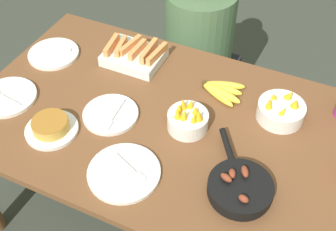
% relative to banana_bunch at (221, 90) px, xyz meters
% --- Properties ---
extents(ground_plane, '(14.00, 14.00, 0.00)m').
position_rel_banana_bunch_xyz_m(ground_plane, '(-0.14, -0.24, -0.74)').
color(ground_plane, '#383D33').
extents(dining_table, '(1.65, 0.98, 0.72)m').
position_rel_banana_bunch_xyz_m(dining_table, '(-0.14, -0.24, -0.11)').
color(dining_table, brown).
rests_on(dining_table, ground_plane).
extents(banana_bunch, '(0.20, 0.17, 0.04)m').
position_rel_banana_bunch_xyz_m(banana_bunch, '(0.00, 0.00, 0.00)').
color(banana_bunch, yellow).
rests_on(banana_bunch, dining_table).
extents(melon_tray, '(0.27, 0.21, 0.10)m').
position_rel_banana_bunch_xyz_m(melon_tray, '(-0.44, 0.04, 0.02)').
color(melon_tray, silver).
rests_on(melon_tray, dining_table).
extents(skillet, '(0.27, 0.35, 0.08)m').
position_rel_banana_bunch_xyz_m(skillet, '(0.23, -0.45, 0.01)').
color(skillet, black).
rests_on(skillet, dining_table).
extents(frittata_plate_center, '(0.21, 0.21, 0.06)m').
position_rel_banana_bunch_xyz_m(frittata_plate_center, '(-0.53, -0.49, 0.01)').
color(frittata_plate_center, silver).
rests_on(frittata_plate_center, dining_table).
extents(empty_plate_near_front, '(0.27, 0.27, 0.02)m').
position_rel_banana_bunch_xyz_m(empty_plate_near_front, '(-0.17, -0.55, -0.01)').
color(empty_plate_near_front, silver).
rests_on(empty_plate_near_front, dining_table).
extents(empty_plate_far_left, '(0.23, 0.23, 0.02)m').
position_rel_banana_bunch_xyz_m(empty_plate_far_left, '(-0.37, -0.32, -0.01)').
color(empty_plate_far_left, silver).
rests_on(empty_plate_far_left, dining_table).
extents(empty_plate_far_right, '(0.24, 0.24, 0.02)m').
position_rel_banana_bunch_xyz_m(empty_plate_far_right, '(-0.82, -0.08, -0.01)').
color(empty_plate_far_right, silver).
rests_on(empty_plate_far_right, dining_table).
extents(empty_plate_mid_edge, '(0.25, 0.25, 0.02)m').
position_rel_banana_bunch_xyz_m(empty_plate_mid_edge, '(-0.82, -0.41, -0.01)').
color(empty_plate_mid_edge, silver).
rests_on(empty_plate_mid_edge, dining_table).
extents(fruit_bowl_mango, '(0.16, 0.16, 0.13)m').
position_rel_banana_bunch_xyz_m(fruit_bowl_mango, '(-0.05, -0.24, 0.03)').
color(fruit_bowl_mango, silver).
rests_on(fruit_bowl_mango, dining_table).
extents(fruit_bowl_citrus, '(0.19, 0.19, 0.12)m').
position_rel_banana_bunch_xyz_m(fruit_bowl_citrus, '(0.27, -0.04, 0.02)').
color(fruit_bowl_citrus, silver).
rests_on(fruit_bowl_citrus, dining_table).
extents(person_figure, '(0.42, 0.42, 1.11)m').
position_rel_banana_bunch_xyz_m(person_figure, '(-0.30, 0.51, -0.30)').
color(person_figure, black).
rests_on(person_figure, ground_plane).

